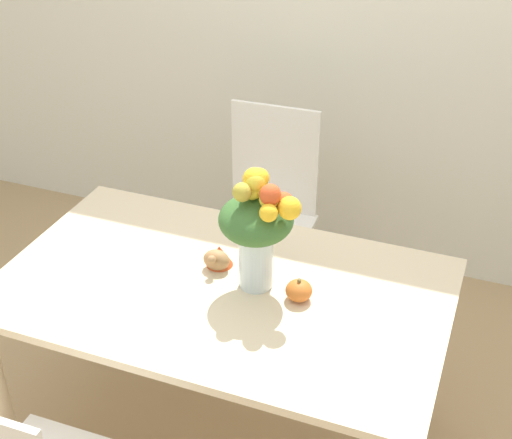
{
  "coord_description": "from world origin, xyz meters",
  "views": [
    {
      "loc": [
        0.78,
        -1.72,
        2.16
      ],
      "look_at": [
        0.1,
        0.04,
        0.99
      ],
      "focal_mm": 50.0,
      "sensor_mm": 36.0,
      "label": 1
    }
  ],
  "objects": [
    {
      "name": "dining_chair_near_window",
      "position": [
        -0.15,
        0.82,
        0.51
      ],
      "size": [
        0.43,
        0.43,
        0.98
      ],
      "rotation": [
        0.0,
        0.0,
        0.03
      ],
      "color": "white",
      "rests_on": "ground_plane"
    },
    {
      "name": "flower_vase",
      "position": [
        0.11,
        0.04,
        0.97
      ],
      "size": [
        0.27,
        0.24,
        0.43
      ],
      "color": "silver",
      "rests_on": "dining_table"
    },
    {
      "name": "ground_plane",
      "position": [
        0.0,
        0.0,
        0.0
      ],
      "size": [
        12.0,
        12.0,
        0.0
      ],
      "primitive_type": "plane",
      "color": "tan"
    },
    {
      "name": "turkey_figurine",
      "position": [
        -0.05,
        0.09,
        0.78
      ],
      "size": [
        0.09,
        0.12,
        0.08
      ],
      "color": "#A87A4C",
      "rests_on": "dining_table"
    },
    {
      "name": "dining_table",
      "position": [
        0.0,
        0.0,
        0.65
      ],
      "size": [
        1.48,
        0.88,
        0.74
      ],
      "color": "beige",
      "rests_on": "ground_plane"
    },
    {
      "name": "pumpkin",
      "position": [
        0.26,
        0.02,
        0.77
      ],
      "size": [
        0.09,
        0.09,
        0.08
      ],
      "color": "orange",
      "rests_on": "dining_table"
    }
  ]
}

